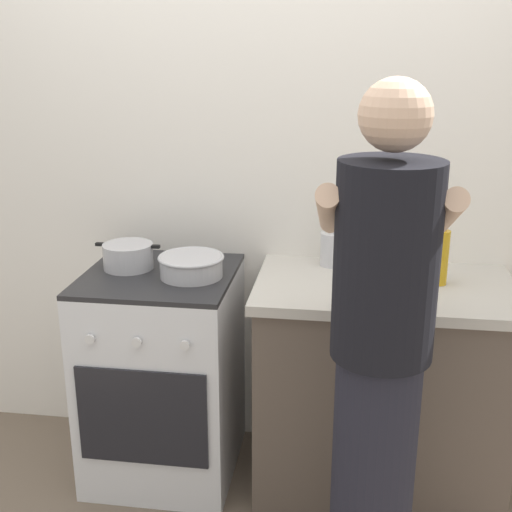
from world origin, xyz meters
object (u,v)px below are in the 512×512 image
at_px(pot, 128,256).
at_px(utensil_crock, 333,243).
at_px(person, 379,366).
at_px(mixing_bowl, 191,265).
at_px(oil_bottle, 440,256).
at_px(stove_range, 164,373).

relative_size(pot, utensil_crock, 0.88).
bearing_deg(person, mixing_bowl, 140.62).
bearing_deg(oil_bottle, stove_range, -178.16).
height_order(stove_range, mixing_bowl, mixing_bowl).
relative_size(mixing_bowl, utensil_crock, 0.86).
relative_size(stove_range, person, 0.53).
xyz_separation_m(stove_range, person, (0.86, -0.61, 0.41)).
bearing_deg(person, oil_bottle, 69.40).
bearing_deg(mixing_bowl, utensil_crock, 21.90).
relative_size(stove_range, mixing_bowl, 3.43).
relative_size(pot, mixing_bowl, 1.03).
xyz_separation_m(mixing_bowl, oil_bottle, (0.96, 0.05, 0.06)).
height_order(pot, oil_bottle, oil_bottle).
height_order(pot, utensil_crock, utensil_crock).
relative_size(oil_bottle, person, 0.16).
relative_size(utensil_crock, oil_bottle, 1.16).
relative_size(stove_range, oil_bottle, 3.41).
height_order(mixing_bowl, oil_bottle, oil_bottle).
distance_m(utensil_crock, person, 0.84).
bearing_deg(pot, person, -33.24).
relative_size(pot, oil_bottle, 1.02).
bearing_deg(mixing_bowl, pot, 166.98).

